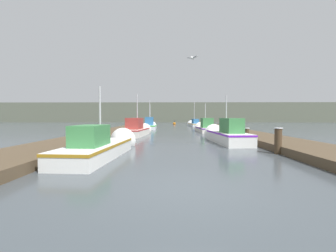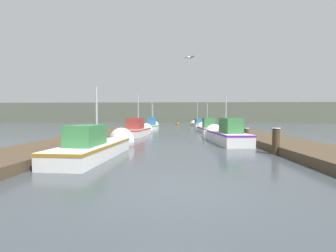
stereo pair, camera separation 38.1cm
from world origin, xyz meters
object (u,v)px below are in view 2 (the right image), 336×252
Objects in this scene: fishing_boat_0 at (101,145)px; fishing_boat_4 at (152,126)px; channel_buoy at (178,124)px; fishing_boat_1 at (225,135)px; mooring_piling_0 at (276,141)px; fishing_boat_5 at (153,124)px; fishing_boat_6 at (197,124)px; fishing_boat_2 at (139,130)px; mooring_piling_1 at (246,136)px; mooring_piling_2 at (240,132)px; mooring_piling_3 at (210,124)px; fishing_boat_3 at (207,128)px; seagull_lead at (189,58)px.

fishing_boat_0 is 20.05m from fishing_boat_4.
fishing_boat_0 is 36.68m from channel_buoy.
mooring_piling_0 is (1.26, -4.62, 0.09)m from fishing_boat_1.
fishing_boat_5 is at bearing 94.42° from fishing_boat_0.
fishing_boat_4 is at bearing -87.49° from fishing_boat_5.
channel_buoy is (-3.29, 7.23, -0.21)m from fishing_boat_6.
fishing_boat_2 is 5.99× the size of mooring_piling_1.
fishing_boat_0 is 30.06m from fishing_boat_6.
fishing_boat_2 is 8.86m from mooring_piling_2.
mooring_piling_1 is (1.18, -0.66, -0.01)m from fishing_boat_1.
mooring_piling_1 is at bearing 91.24° from mooring_piling_0.
fishing_boat_2 is 12.52m from mooring_piling_0.
fishing_boat_3 is at bearing -102.19° from mooring_piling_3.
fishing_boat_1 reaches higher than mooring_piling_3.
fishing_boat_4 is 4.97× the size of mooring_piling_1.
mooring_piling_0 reaches higher than mooring_piling_2.
fishing_boat_0 is 4.82× the size of mooring_piling_3.
fishing_boat_0 is at bearing -110.99° from mooring_piling_3.
fishing_boat_3 is 1.10× the size of fishing_boat_4.
seagull_lead is (-2.88, -28.39, 4.06)m from fishing_boat_6.
fishing_boat_6 is at bearing 92.28° from mooring_piling_2.
fishing_boat_1 is at bearing -94.67° from mooring_piling_3.
fishing_boat_3 is 14.80m from mooring_piling_0.
channel_buoy is at bearing 90.68° from fishing_boat_1.
fishing_boat_2 is at bearing 136.89° from fishing_boat_1.
mooring_piling_1 is at bearing -100.88° from seagull_lead.
seagull_lead is at bearing -126.99° from fishing_boat_1.
fishing_boat_0 is 7.75m from mooring_piling_0.
fishing_boat_3 is 1.04× the size of fishing_boat_5.
mooring_piling_2 is (8.14, -19.19, 0.14)m from fishing_boat_5.
fishing_boat_4 reaches higher than fishing_boat_5.
fishing_boat_2 is 4.94× the size of mooring_piling_0.
channel_buoy is at bearing 109.03° from fishing_boat_6.
mooring_piling_3 is at bearing -64.09° from seagull_lead.
fishing_boat_6 is at bearing 52.16° from fishing_boat_4.
mooring_piling_1 is 0.73× the size of mooring_piling_3.
seagull_lead is at bearing 171.06° from mooring_piling_0.
channel_buoy is at bearing 87.71° from fishing_boat_2.
fishing_boat_3 reaches higher than mooring_piling_3.
fishing_boat_1 is at bearing -94.11° from fishing_boat_3.
seagull_lead reaches higher than mooring_piling_2.
fishing_boat_0 is 8.13m from fishing_boat_1.
seagull_lead is at bearing -101.24° from fishing_boat_6.
fishing_boat_3 is at bearing -81.77° from channel_buoy.
mooring_piling_0 is at bearing -88.76° from mooring_piling_1.
fishing_boat_0 is 25.09m from fishing_boat_5.
fishing_boat_2 is 12.70m from mooring_piling_3.
fishing_boat_4 is 4.35× the size of channel_buoy.
mooring_piling_2 is at bearing -63.11° from fishing_boat_4.
mooring_piling_2 is at bearing -90.26° from seagull_lead.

